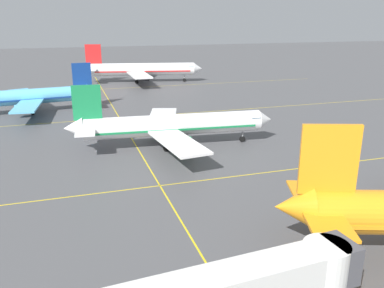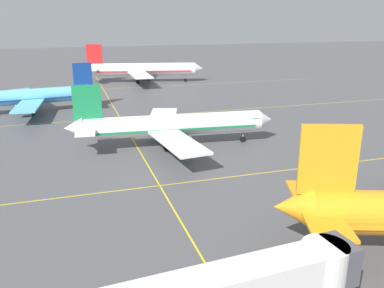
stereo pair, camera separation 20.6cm
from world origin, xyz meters
TOP-DOWN VIEW (x-y plane):
  - airliner_second_row at (5.76, 52.11)m, footprint 35.23×30.26m
  - airliner_third_row at (-19.80, 86.30)m, footprint 34.67×29.73m
  - airliner_far_left_stand at (14.06, 123.19)m, footprint 40.19×34.12m
  - taxiway_markings at (0.00, 55.81)m, footprint 144.46×169.57m
  - jet_bridge at (-1.04, 9.67)m, footprint 21.59×4.45m

SIDE VIEW (x-z plane):
  - taxiway_markings at x=0.00m, z-range 0.00..0.01m
  - airliner_third_row at x=-19.80m, z-range -1.71..9.07m
  - airliner_second_row at x=5.76m, z-range -1.74..9.21m
  - jet_bridge at x=-1.04m, z-range 1.27..6.85m
  - airliner_far_left_stand at x=14.06m, z-range -1.99..10.57m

